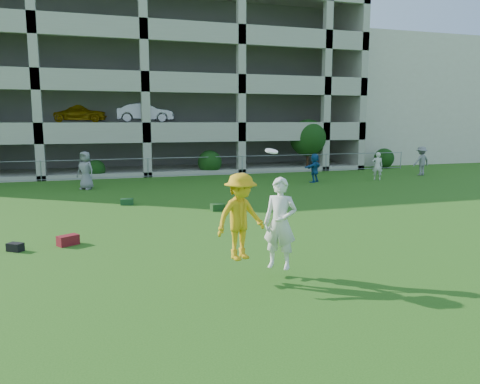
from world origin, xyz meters
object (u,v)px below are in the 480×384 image
object	(u,v)px
stucco_building	(388,103)
bystander_d	(314,168)
frisbee_contest	(254,219)
bystander_c	(85,170)
bystander_f	(421,161)
parking_garage	(133,86)
crate_d	(239,203)
bystander_e	(377,166)

from	to	relation	value
stucco_building	bystander_d	distance (m)	20.55
frisbee_contest	stucco_building	bearing A→B (deg)	51.00
bystander_d	frisbee_contest	world-z (taller)	frisbee_contest
bystander_c	bystander_f	bearing A→B (deg)	36.96
bystander_f	parking_garage	size ratio (longest dim) A/B	0.06
stucco_building	crate_d	bearing A→B (deg)	-135.87
crate_d	stucco_building	bearing A→B (deg)	44.13
bystander_f	parking_garage	bearing A→B (deg)	-45.47
stucco_building	crate_d	size ratio (longest dim) A/B	45.71
bystander_c	bystander_d	distance (m)	12.18
bystander_e	crate_d	world-z (taller)	bystander_e
bystander_f	parking_garage	xyz separation A→B (m)	(-16.53, 12.73, 5.11)
stucco_building	bystander_d	bearing A→B (deg)	-135.69
bystander_c	stucco_building	bearing A→B (deg)	63.08
frisbee_contest	parking_garage	size ratio (longest dim) A/B	0.09
bystander_f	bystander_e	bearing A→B (deg)	8.76
bystander_e	parking_garage	distance (m)	19.46
crate_d	parking_garage	xyz separation A→B (m)	(-2.31, 19.78, 5.86)
bystander_e	bystander_f	bearing A→B (deg)	-132.31
bystander_d	bystander_e	world-z (taller)	bystander_e
bystander_f	frisbee_contest	size ratio (longest dim) A/B	0.69
bystander_c	bystander_e	world-z (taller)	bystander_c
stucco_building	bystander_c	size ratio (longest dim) A/B	8.43
bystander_f	frisbee_contest	bearing A→B (deg)	35.07
bystander_d	frisbee_contest	bearing A→B (deg)	25.37
bystander_c	bystander_e	bearing A→B (deg)	32.78
bystander_d	bystander_e	xyz separation A→B (m)	(3.94, -0.17, 0.01)
bystander_d	bystander_f	distance (m)	7.98
bystander_f	stucco_building	bearing A→B (deg)	-124.29
frisbee_contest	bystander_d	bearing A→B (deg)	59.07
parking_garage	bystander_c	bearing A→B (deg)	-105.44
bystander_c	crate_d	size ratio (longest dim) A/B	5.42
frisbee_contest	parking_garage	xyz separation A→B (m)	(-0.04, 28.07, 4.66)
stucco_building	bystander_d	xyz separation A→B (m)	(-14.39, -14.05, -4.20)
bystander_f	crate_d	distance (m)	15.88
bystander_d	parking_garage	xyz separation A→B (m)	(-8.62, 13.75, 5.21)
frisbee_contest	bystander_f	bearing A→B (deg)	42.92
bystander_d	bystander_f	xyz separation A→B (m)	(7.91, 1.02, 0.10)
bystander_d	bystander_e	distance (m)	3.95
bystander_e	bystander_d	bearing A→B (deg)	28.64
bystander_d	bystander_f	bearing A→B (deg)	153.62
bystander_c	bystander_d	world-z (taller)	bystander_c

